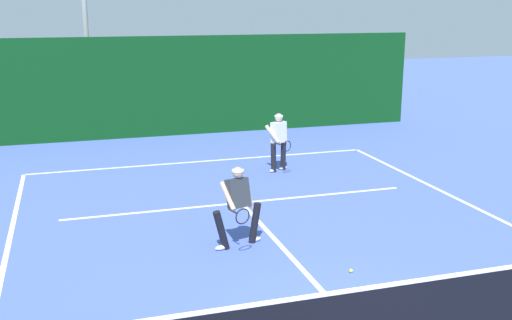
{
  "coord_description": "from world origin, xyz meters",
  "views": [
    {
      "loc": [
        -3.64,
        -6.28,
        4.41
      ],
      "look_at": [
        0.34,
        6.57,
        1.0
      ],
      "focal_mm": 42.85,
      "sensor_mm": 36.0,
      "label": 1
    }
  ],
  "objects_px": {
    "player_far": "(279,140)",
    "tennis_ball": "(351,271)",
    "player_near": "(238,204)",
    "light_pole": "(84,1)"
  },
  "relations": [
    {
      "from": "player_far",
      "to": "tennis_ball",
      "type": "distance_m",
      "value": 6.72
    },
    {
      "from": "player_near",
      "to": "light_pole",
      "type": "height_order",
      "value": "light_pole"
    },
    {
      "from": "light_pole",
      "to": "tennis_ball",
      "type": "bearing_deg",
      "value": -75.58
    },
    {
      "from": "tennis_ball",
      "to": "light_pole",
      "type": "relative_size",
      "value": 0.01
    },
    {
      "from": "player_far",
      "to": "light_pole",
      "type": "bearing_deg",
      "value": -84.28
    },
    {
      "from": "player_near",
      "to": "tennis_ball",
      "type": "relative_size",
      "value": 23.4
    },
    {
      "from": "player_near",
      "to": "player_far",
      "type": "xyz_separation_m",
      "value": [
        2.51,
        4.88,
        0.03
      ]
    },
    {
      "from": "player_far",
      "to": "tennis_ball",
      "type": "relative_size",
      "value": 24.19
    },
    {
      "from": "player_near",
      "to": "player_far",
      "type": "distance_m",
      "value": 5.48
    },
    {
      "from": "player_near",
      "to": "tennis_ball",
      "type": "bearing_deg",
      "value": 115.18
    }
  ]
}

